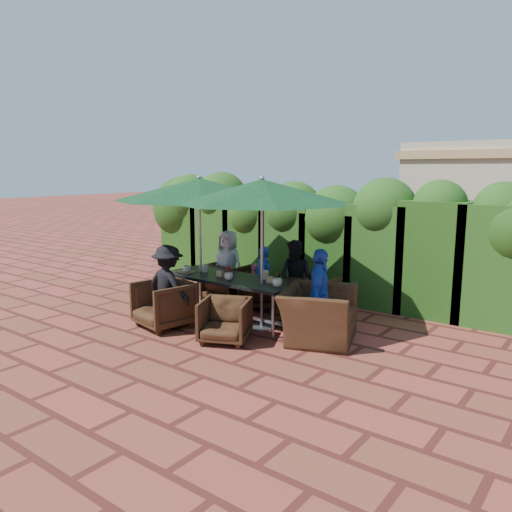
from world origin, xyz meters
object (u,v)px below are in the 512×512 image
Objects in this scene: chair_far_left at (227,280)px; dining_table at (231,281)px; umbrella_left at (199,189)px; chair_far_right at (311,294)px; chair_near_left at (164,302)px; chair_end_right at (318,306)px; chair_near_right at (225,318)px; umbrella_right at (262,192)px; chair_far_mid at (259,288)px.

dining_table is at bearing 132.73° from chair_far_left.
umbrella_left is 2.69m from chair_far_right.
chair_near_left is 2.53m from chair_end_right.
chair_near_left is (0.32, -1.96, 0.02)m from chair_far_left.
chair_near_left reaches higher than dining_table.
chair_far_left is 1.12× the size of chair_near_right.
umbrella_left reaches higher than chair_far_right.
chair_end_right is at bearing -0.05° from umbrella_left.
umbrella_right is at bearing 73.85° from chair_end_right.
chair_far_right is 2.00m from chair_near_right.
chair_far_left is at bearing 2.10° from chair_far_right.
chair_near_right is at bearing 87.23° from chair_far_mid.
chair_near_left is at bearing -144.99° from umbrella_right.
chair_far_mid is at bearing 57.16° from umbrella_left.
chair_end_right is (2.42, -0.00, -1.69)m from umbrella_left.
umbrella_right is 3.34× the size of chair_near_left.
chair_far_left reaches higher than chair_far_right.
umbrella_left is at bearing 70.20° from chair_end_right.
dining_table is at bearing 47.99° from chair_far_right.
umbrella_left is at bearing 102.06° from chair_far_left.
chair_far_mid is 2.05m from chair_end_right.
chair_near_left is at bearing 50.35° from chair_far_mid.
umbrella_left is at bearing 31.91° from chair_far_right.
chair_near_left is (0.09, -0.99, -1.79)m from umbrella_left.
chair_near_left is at bearing 98.31° from chair_far_left.
umbrella_right is 2.34× the size of chair_end_right.
chair_near_left is at bearing 93.21° from chair_end_right.
chair_far_left is at bearing 49.98° from chair_end_right.
dining_table is 3.04× the size of chair_far_left.
umbrella_left is 2.48m from chair_near_right.
chair_far_left is at bearing 110.66° from chair_near_left.
chair_near_right is at bearing -93.45° from umbrella_right.
umbrella_left is 2.46× the size of chair_end_right.
chair_end_right is at bearing 34.45° from chair_near_left.
chair_far_right reaches higher than chair_near_right.
umbrella_left is at bearing 178.67° from dining_table.
dining_table is 1.69m from umbrella_right.
chair_far_right is 1.29m from chair_end_right.
umbrella_left is at bearing 177.33° from umbrella_right.
umbrella_left is 1.05× the size of umbrella_right.
chair_far_right is at bearing -178.62° from chair_far_left.
chair_far_right reaches higher than chair_far_mid.
umbrella_left is 3.67× the size of chair_far_left.
umbrella_left is 1.41m from umbrella_right.
chair_far_mid is (-0.80, 1.00, -1.86)m from umbrella_right.
chair_far_right is 0.65× the size of chair_end_right.
umbrella_right is 2.65m from chair_far_left.
umbrella_left reaches higher than chair_far_left.
chair_far_left is (-0.22, 0.97, -1.81)m from umbrella_left.
chair_end_right reaches higher than chair_far_mid.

